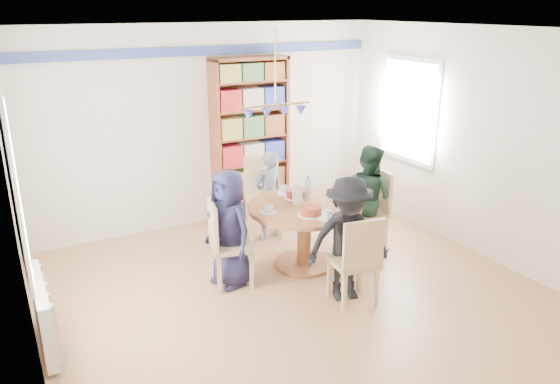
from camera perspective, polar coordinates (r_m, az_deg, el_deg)
ground at (r=5.83m, az=1.90°, el=-10.94°), size 5.00×5.00×0.00m
room_shell at (r=5.85m, az=-4.45°, el=6.47°), size 5.00×5.00×5.00m
radiator at (r=5.31m, az=-23.53°, el=-11.55°), size 0.12×1.00×0.60m
dining_table at (r=6.28m, az=2.55°, el=-3.06°), size 1.30×1.30×0.75m
chair_left at (r=5.87m, az=-5.86°, el=-5.03°), size 0.51×0.51×0.97m
chair_right at (r=6.83m, az=9.57°, el=-1.45°), size 0.48×0.48×1.01m
chair_far at (r=7.16m, az=-1.84°, el=-0.10°), size 0.58×0.58×1.03m
chair_near at (r=5.49m, az=8.08°, el=-6.85°), size 0.49×0.49×0.97m
person_left at (r=5.86m, az=-5.31°, el=-3.79°), size 0.57×0.72×1.30m
person_right at (r=6.75m, az=9.15°, el=-0.67°), size 0.69×0.78×1.34m
person_far at (r=7.02m, az=-1.19°, el=-0.33°), size 0.47×0.35×1.18m
person_near at (r=5.58m, az=7.08°, el=-4.95°), size 0.95×0.68×1.32m
bookshelf at (r=7.62m, az=-3.13°, el=5.30°), size 1.08×0.32×2.26m
tableware at (r=6.19m, az=2.27°, el=-0.80°), size 1.13×1.13×0.30m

